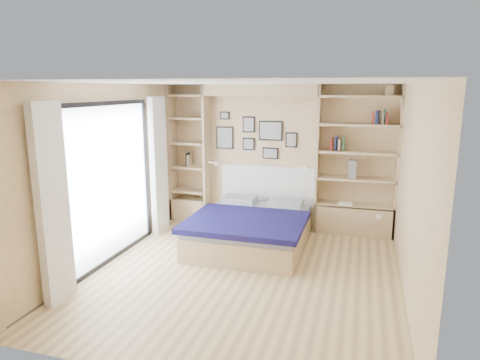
# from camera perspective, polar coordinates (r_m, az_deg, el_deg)

# --- Properties ---
(ground) EXTENTS (4.50, 4.50, 0.00)m
(ground) POSITION_cam_1_polar(r_m,az_deg,el_deg) (5.87, 0.64, -12.32)
(ground) COLOR #DEC27F
(ground) RESTS_ON ground
(room_shell) EXTENTS (4.50, 4.50, 4.50)m
(room_shell) POSITION_cam_1_polar(r_m,az_deg,el_deg) (7.05, 0.96, 1.06)
(room_shell) COLOR #E8BF8D
(room_shell) RESTS_ON ground
(bed) EXTENTS (1.74, 2.24, 1.07)m
(bed) POSITION_cam_1_polar(r_m,az_deg,el_deg) (6.79, 1.59, -6.36)
(bed) COLOR #D5B686
(bed) RESTS_ON ground
(photo_gallery) EXTENTS (1.48, 0.02, 0.82)m
(photo_gallery) POSITION_cam_1_polar(r_m,az_deg,el_deg) (7.66, 1.88, 5.94)
(photo_gallery) COLOR black
(photo_gallery) RESTS_ON ground
(reading_lamps) EXTENTS (1.92, 0.12, 0.15)m
(reading_lamps) POSITION_cam_1_polar(r_m,az_deg,el_deg) (7.48, 2.56, 1.88)
(reading_lamps) COLOR silver
(reading_lamps) RESTS_ON ground
(shelf_decor) EXTENTS (3.56, 0.23, 2.03)m
(shelf_decor) POSITION_cam_1_polar(r_m,az_deg,el_deg) (7.26, 14.18, 6.04)
(shelf_decor) COLOR #A51E1E
(shelf_decor) RESTS_ON ground
(deck) EXTENTS (3.20, 4.00, 0.05)m
(deck) POSITION_cam_1_polar(r_m,az_deg,el_deg) (7.60, -26.79, -7.88)
(deck) COLOR brown
(deck) RESTS_ON ground
(deck_chair) EXTENTS (0.68, 0.88, 0.78)m
(deck_chair) POSITION_cam_1_polar(r_m,az_deg,el_deg) (8.06, -24.26, -3.75)
(deck_chair) COLOR tan
(deck_chair) RESTS_ON ground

